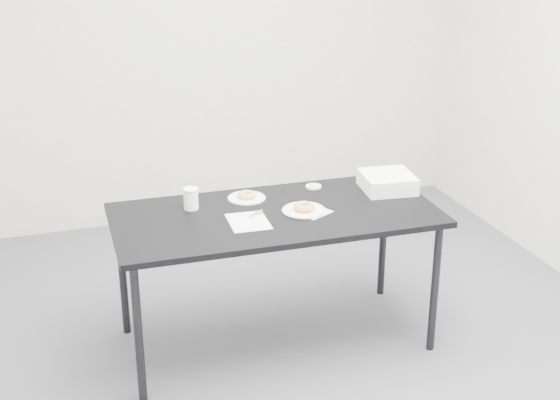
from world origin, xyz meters
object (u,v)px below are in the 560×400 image
object	(u,v)px
scorecard	(248,221)
donut_far	(247,195)
plate_near	(304,210)
coffee_cup	(191,199)
pen	(256,213)
bakery_box	(387,182)
donut_near	(304,207)
table	(275,223)
plate_far	(247,198)

from	to	relation	value
scorecard	donut_far	world-z (taller)	donut_far
plate_near	coffee_cup	bearing A→B (deg)	158.37
pen	donut_far	xyz separation A→B (m)	(0.02, 0.23, 0.02)
coffee_cup	bakery_box	distance (m)	1.09
plate_near	donut_near	world-z (taller)	donut_near
pen	coffee_cup	world-z (taller)	coffee_cup
coffee_cup	table	bearing A→B (deg)	-24.39
scorecard	coffee_cup	distance (m)	0.35
plate_near	coffee_cup	distance (m)	0.59
plate_far	bakery_box	size ratio (longest dim) A/B	0.74
pen	bakery_box	xyz separation A→B (m)	(0.79, 0.11, 0.04)
donut_far	plate_far	bearing A→B (deg)	0.00
plate_near	coffee_cup	xyz separation A→B (m)	(-0.54, 0.22, 0.05)
table	plate_near	bearing A→B (deg)	-12.19
table	donut_near	distance (m)	0.17
scorecard	donut_near	bearing A→B (deg)	10.30
table	bakery_box	bearing A→B (deg)	10.97
pen	plate_far	xyz separation A→B (m)	(0.02, 0.23, -0.00)
pen	scorecard	bearing A→B (deg)	-168.07
table	donut_far	size ratio (longest dim) A/B	17.56
donut_far	coffee_cup	xyz separation A→B (m)	(-0.31, -0.05, 0.04)
plate_far	coffee_cup	bearing A→B (deg)	-170.65
coffee_cup	pen	bearing A→B (deg)	-30.81
pen	donut_near	xyz separation A→B (m)	(0.25, -0.04, 0.02)
pen	bakery_box	size ratio (longest dim) A/B	0.42
plate_near	donut_near	xyz separation A→B (m)	(0.00, 0.00, 0.02)
table	plate_far	xyz separation A→B (m)	(-0.09, 0.23, 0.06)
table	pen	xyz separation A→B (m)	(-0.10, 0.00, 0.06)
table	bakery_box	xyz separation A→B (m)	(0.69, 0.12, 0.10)
scorecard	bakery_box	size ratio (longest dim) A/B	0.90
plate_far	coffee_cup	distance (m)	0.32
donut_far	coffee_cup	distance (m)	0.32
bakery_box	pen	bearing A→B (deg)	-165.38
bakery_box	plate_near	bearing A→B (deg)	-157.89
donut_far	bakery_box	xyz separation A→B (m)	(0.78, -0.11, 0.02)
table	scorecard	distance (m)	0.19
pen	donut_near	distance (m)	0.25
scorecard	plate_far	distance (m)	0.32
plate_far	coffee_cup	xyz separation A→B (m)	(-0.31, -0.05, 0.05)
plate_near	plate_far	world-z (taller)	plate_near
table	donut_far	xyz separation A→B (m)	(-0.09, 0.23, 0.08)
table	donut_far	bearing A→B (deg)	111.66
pen	plate_near	world-z (taller)	same
table	coffee_cup	world-z (taller)	coffee_cup
plate_far	scorecard	bearing A→B (deg)	-104.32
pen	bakery_box	distance (m)	0.80
scorecard	plate_far	size ratio (longest dim) A/B	1.21
plate_far	donut_far	xyz separation A→B (m)	(0.00, 0.00, 0.02)
plate_near	donut_far	size ratio (longest dim) A/B	2.36
coffee_cup	plate_near	bearing A→B (deg)	-21.63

